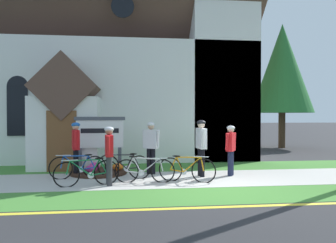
{
  "coord_description": "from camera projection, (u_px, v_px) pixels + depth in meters",
  "views": [
    {
      "loc": [
        -2.51,
        -8.51,
        1.94
      ],
      "look_at": [
        -1.07,
        3.71,
        1.71
      ],
      "focal_mm": 35.81,
      "sensor_mm": 36.0,
      "label": 1
    }
  ],
  "objects": [
    {
      "name": "sidewalk_slab",
      "position": [
        121.0,
        180.0,
        9.97
      ],
      "size": [
        32.0,
        2.63,
        0.01
      ],
      "primitive_type": "cube",
      "color": "#B7B5AD",
      "rests_on": "ground"
    },
    {
      "name": "bicycle_blue",
      "position": [
        124.0,
        166.0,
        10.32
      ],
      "size": [
        1.65,
        0.64,
        0.8
      ],
      "color": "black",
      "rests_on": "ground"
    },
    {
      "name": "cyclist_in_yellow_jersey",
      "position": [
        109.0,
        151.0,
        9.24
      ],
      "size": [
        0.29,
        0.72,
        1.63
      ],
      "color": "#2D2D33",
      "rests_on": "ground"
    },
    {
      "name": "bicycle_black",
      "position": [
        187.0,
        169.0,
        9.72
      ],
      "size": [
        1.59,
        0.7,
        0.79
      ],
      "color": "black",
      "rests_on": "ground"
    },
    {
      "name": "cyclist_in_orange_jersey",
      "position": [
        151.0,
        143.0,
        10.98
      ],
      "size": [
        0.53,
        0.61,
        1.72
      ],
      "color": "black",
      "rests_on": "ground"
    },
    {
      "name": "grass_verge",
      "position": [
        119.0,
        198.0,
        7.81
      ],
      "size": [
        32.0,
        1.72,
        0.01
      ],
      "primitive_type": "cube",
      "color": "#427F33",
      "rests_on": "ground"
    },
    {
      "name": "bicycle_orange",
      "position": [
        78.0,
        167.0,
        10.19
      ],
      "size": [
        1.71,
        0.17,
        0.77
      ],
      "color": "black",
      "rests_on": "ground"
    },
    {
      "name": "church_lawn",
      "position": [
        123.0,
        168.0,
        12.3
      ],
      "size": [
        24.0,
        2.06,
        0.01
      ],
      "primitive_type": "cube",
      "color": "#427F33",
      "rests_on": "ground"
    },
    {
      "name": "flower_bed",
      "position": [
        99.0,
        171.0,
        11.04
      ],
      "size": [
        1.85,
        1.85,
        0.34
      ],
      "color": "#382319",
      "rests_on": "ground"
    },
    {
      "name": "bicycle_red",
      "position": [
        87.0,
        173.0,
        9.17
      ],
      "size": [
        1.74,
        0.44,
        0.79
      ],
      "color": "black",
      "rests_on": "ground"
    },
    {
      "name": "cyclist_in_red_jersey",
      "position": [
        201.0,
        143.0,
        10.56
      ],
      "size": [
        0.32,
        0.82,
        1.79
      ],
      "color": "black",
      "rests_on": "ground"
    },
    {
      "name": "church_building",
      "position": [
        130.0,
        61.0,
        17.89
      ],
      "size": [
        11.91,
        11.85,
        13.6
      ],
      "color": "white",
      "rests_on": "ground"
    },
    {
      "name": "bicycle_silver",
      "position": [
        144.0,
        170.0,
        9.62
      ],
      "size": [
        1.73,
        0.22,
        0.79
      ],
      "color": "black",
      "rests_on": "ground"
    },
    {
      "name": "roadside_conifer",
      "position": [
        282.0,
        69.0,
        19.8
      ],
      "size": [
        3.61,
        3.61,
        7.34
      ],
      "color": "#3D2D1E",
      "rests_on": "ground"
    },
    {
      "name": "cyclist_in_blue_jersey",
      "position": [
        76.0,
        144.0,
        10.68
      ],
      "size": [
        0.32,
        0.7,
        1.71
      ],
      "color": "black",
      "rests_on": "ground"
    },
    {
      "name": "ground",
      "position": [
        195.0,
        166.0,
        12.75
      ],
      "size": [
        140.0,
        140.0,
        0.0
      ],
      "primitive_type": "plane",
      "color": "#2B2B2D"
    },
    {
      "name": "church_sign",
      "position": [
        100.0,
        135.0,
        11.59
      ],
      "size": [
        1.74,
        0.18,
        1.89
      ],
      "color": "#474C56",
      "rests_on": "ground"
    },
    {
      "name": "curb_paint_stripe",
      "position": [
        118.0,
        210.0,
        6.81
      ],
      "size": [
        28.0,
        0.16,
        0.01
      ],
      "primitive_type": "cube",
      "color": "yellow",
      "rests_on": "ground"
    },
    {
      "name": "cyclist_in_green_jersey",
      "position": [
        231.0,
        147.0,
        10.68
      ],
      "size": [
        0.46,
        0.61,
        1.61
      ],
      "color": "#191E38",
      "rests_on": "ground"
    }
  ]
}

